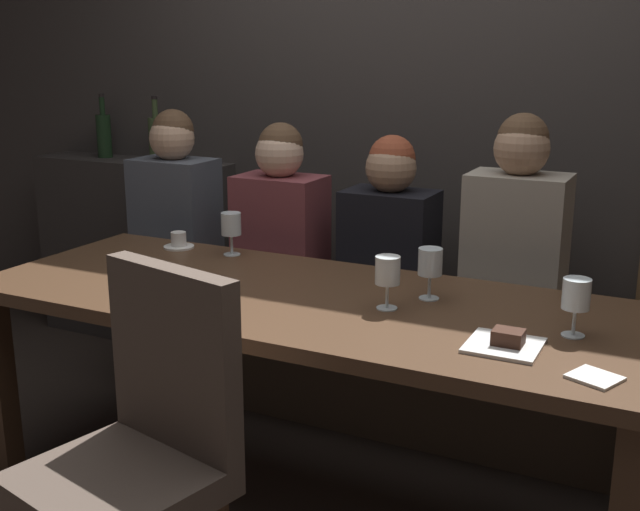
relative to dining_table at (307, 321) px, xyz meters
name	(u,v)px	position (x,y,z in m)	size (l,w,h in m)	color
ground	(308,500)	(0.00, 0.00, -0.65)	(9.00, 9.00, 0.00)	black
back_wall_tiled	(437,49)	(0.00, 1.22, 0.85)	(6.00, 0.12, 3.00)	#383330
back_counter	(137,249)	(-1.55, 1.04, -0.18)	(1.10, 0.28, 0.95)	#2F2B29
dining_table	(307,321)	(0.00, 0.00, 0.00)	(2.20, 0.84, 0.74)	#412B1C
banquette_bench	(385,367)	(0.00, 0.70, -0.42)	(2.50, 0.44, 0.45)	#4A3C2E
chair_near_side	(143,437)	(-0.09, -0.72, -0.09)	(0.53, 0.53, 0.98)	#4C3321
diner_redhead	(175,203)	(-1.04, 0.71, 0.17)	(0.36, 0.24, 0.80)	#4C515B
diner_bearded	(280,219)	(-0.48, 0.68, 0.16)	(0.36, 0.24, 0.76)	brown
diner_far_end	(389,232)	(-0.01, 0.73, 0.14)	(0.36, 0.24, 0.73)	black
diner_near_end	(516,233)	(0.50, 0.72, 0.19)	(0.36, 0.24, 0.83)	#9E9384
wine_bottle_dark_red	(104,134)	(-1.73, 1.05, 0.42)	(0.08, 0.08, 0.33)	black
wine_bottle_pale_label	(156,138)	(-1.38, 1.03, 0.42)	(0.08, 0.08, 0.33)	#384728
wine_glass_near_left	(430,263)	(0.36, 0.14, 0.20)	(0.08, 0.08, 0.16)	silver
wine_glass_end_right	(388,272)	(0.28, -0.01, 0.20)	(0.08, 0.08, 0.16)	silver
wine_glass_far_right	(231,225)	(-0.49, 0.32, 0.20)	(0.08, 0.08, 0.16)	silver
wine_glass_near_right	(576,296)	(0.82, 0.00, 0.20)	(0.08, 0.08, 0.16)	silver
espresso_cup	(179,241)	(-0.74, 0.32, 0.11)	(0.12, 0.12, 0.06)	white
dessert_plate	(505,342)	(0.68, -0.17, 0.10)	(0.19, 0.19, 0.05)	white
folded_napkin	(595,378)	(0.92, -0.28, 0.09)	(0.11, 0.10, 0.01)	silver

